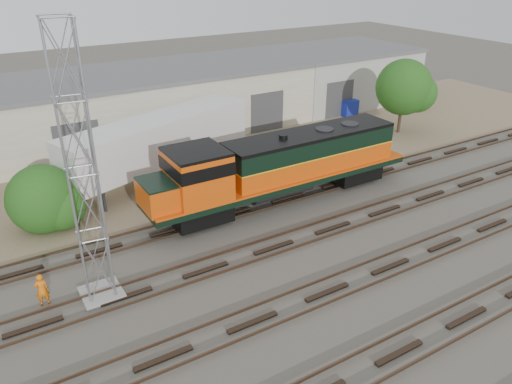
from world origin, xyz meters
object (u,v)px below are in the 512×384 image
locomotive (278,166)px  semi_trailer (164,140)px  signal_tower (82,177)px  worker (42,290)px

locomotive → semi_trailer: 8.53m
locomotive → signal_tower: size_ratio=1.46×
signal_tower → locomotive: bearing=17.0°
signal_tower → worker: 5.70m
locomotive → signal_tower: bearing=-163.0°
signal_tower → worker: signal_tower is taller
signal_tower → semi_trailer: signal_tower is taller
locomotive → worker: bearing=-168.1°
signal_tower → worker: (-2.37, 0.64, -5.14)m
signal_tower → worker: bearing=164.8°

